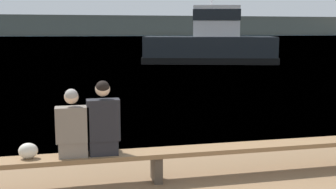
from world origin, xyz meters
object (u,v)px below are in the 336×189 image
at_px(tugboat_red, 210,45).
at_px(person_left, 72,128).
at_px(person_right, 103,123).
at_px(bench_main, 156,156).
at_px(shopping_bag, 28,151).

bearing_deg(tugboat_red, person_left, 173.21).
height_order(person_left, tugboat_red, tugboat_red).
distance_m(person_right, tugboat_red, 23.13).
xyz_separation_m(bench_main, tugboat_red, (8.04, 21.40, 0.82)).
relative_size(person_left, person_right, 0.91).
distance_m(bench_main, tugboat_red, 22.87).
xyz_separation_m(bench_main, shopping_bag, (-1.77, 0.03, 0.18)).
height_order(bench_main, person_right, person_right).
bearing_deg(bench_main, person_right, 179.77).
xyz_separation_m(person_right, tugboat_red, (8.79, 21.39, 0.29)).
relative_size(bench_main, person_left, 8.79).
bearing_deg(bench_main, shopping_bag, 179.07).
bearing_deg(person_left, tugboat_red, 66.69).
bearing_deg(bench_main, tugboat_red, 69.41).
bearing_deg(shopping_bag, tugboat_red, 65.33).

